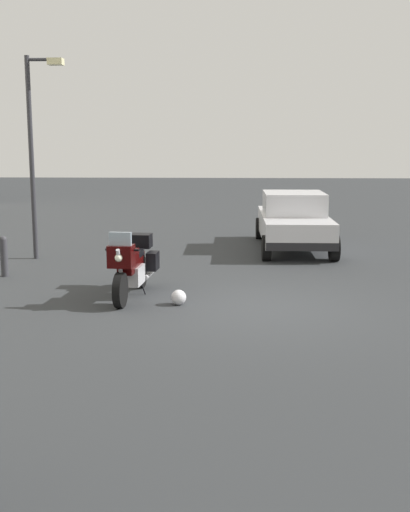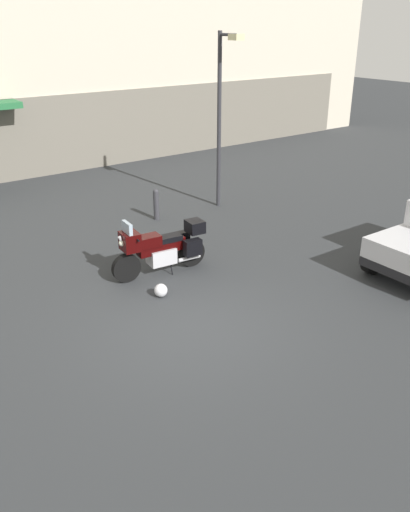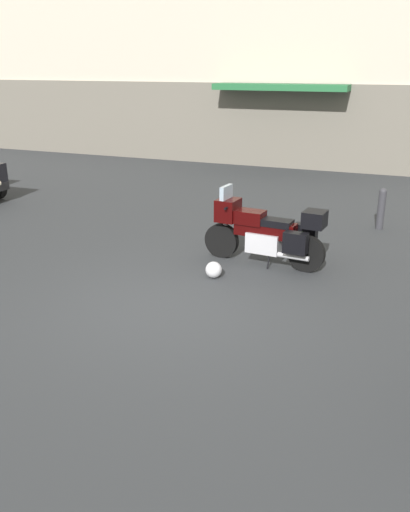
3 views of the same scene
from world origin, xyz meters
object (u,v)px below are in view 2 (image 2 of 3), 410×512
Objects in this scene: bollard_curbside at (156,203)px; streetlamp_curbside at (222,106)px; motorcycle at (161,247)px; helmet at (161,290)px.

streetlamp_curbside is at bearing -4.71° from bollard_curbside.
motorcycle is at bearing -143.41° from streetlamp_curbside.
motorcycle is 5.43m from streetlamp_curbside.
streetlamp_curbside is (4.53, 3.86, 2.87)m from helmet.
streetlamp_curbside is at bearing -138.23° from motorcycle.
bollard_curbside is (2.34, 4.04, 0.34)m from helmet.
helmet is at bearing 62.26° from motorcycle.
bollard_curbside reaches higher than helmet.
streetlamp_curbside is (3.91, 2.91, 2.39)m from motorcycle.
motorcycle is 1.23m from helmet.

